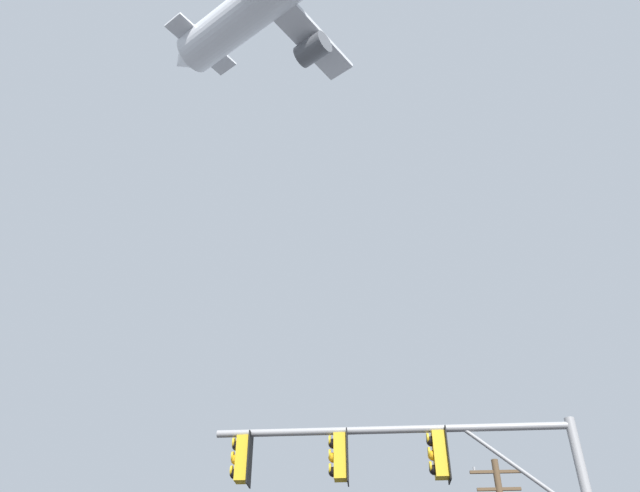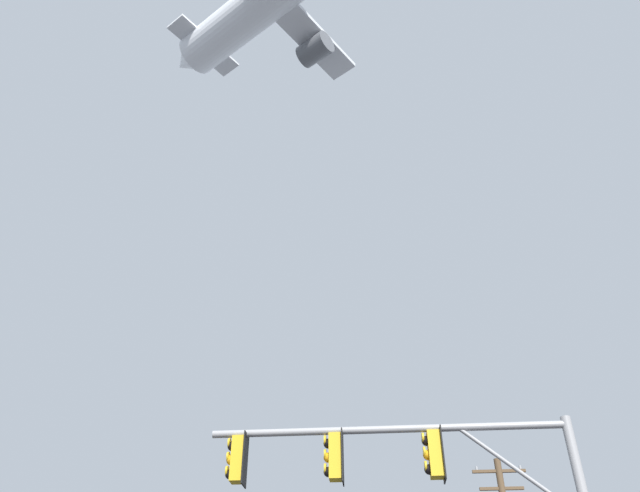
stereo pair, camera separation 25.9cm
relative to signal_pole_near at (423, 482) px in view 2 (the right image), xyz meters
The scene contains 1 object.
signal_pole_near is the anchor object (origin of this frame).
Camera 2 is at (1.16, -4.64, 1.24)m, focal length 34.72 mm.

